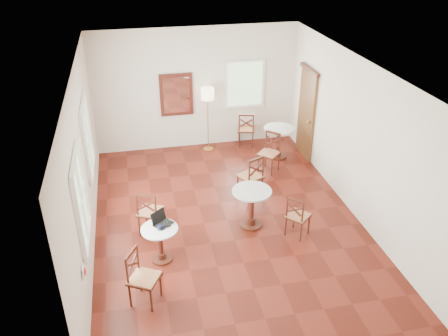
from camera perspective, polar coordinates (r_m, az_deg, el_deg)
name	(u,v)px	position (r m, az deg, el deg)	size (l,w,h in m)	color
ground	(227,220)	(9.06, 0.40, -6.46)	(7.00, 7.00, 0.00)	#58180F
room_shell	(221,126)	(8.36, -0.37, 5.24)	(5.02, 7.02, 3.01)	silver
cafe_table_near	(160,241)	(7.94, -7.85, -8.84)	(0.62, 0.62, 0.66)	#471D11
cafe_table_mid	(252,204)	(8.67, 3.41, -4.45)	(0.74, 0.74, 0.78)	#471D11
cafe_table_back	(279,139)	(11.25, 6.73, 3.53)	(0.73, 0.73, 0.77)	#471D11
chair_near_a	(150,212)	(8.58, -9.09, -5.34)	(0.56, 0.56, 0.92)	#471D11
chair_near_b	(143,278)	(7.20, -9.98, -13.15)	(0.57, 0.57, 0.91)	#471D11
chair_mid_a	(251,176)	(9.57, 3.34, -1.04)	(0.59, 0.59, 0.96)	#471D11
chair_mid_b	(298,216)	(8.55, 9.04, -5.85)	(0.54, 0.54, 0.83)	#471D11
chair_back_a	(246,129)	(11.80, 2.75, 4.82)	(0.52, 0.52, 0.92)	#471D11
chair_back_b	(269,153)	(10.62, 5.62, 1.89)	(0.60, 0.60, 0.92)	#471D11
floor_lamp	(208,98)	(11.22, -2.04, 8.61)	(0.32, 0.32, 1.62)	#BF8C3F
laptop	(161,221)	(7.88, -7.74, -6.46)	(0.39, 0.39, 0.22)	black
mouse	(168,226)	(7.81, -6.93, -7.06)	(0.10, 0.06, 0.04)	black
navy_mug	(160,228)	(7.75, -7.92, -7.28)	(0.10, 0.07, 0.08)	black
water_glass	(167,222)	(7.84, -7.04, -6.60)	(0.06, 0.06, 0.11)	white
power_adapter	(158,274)	(7.88, -8.14, -12.82)	(0.11, 0.07, 0.05)	black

